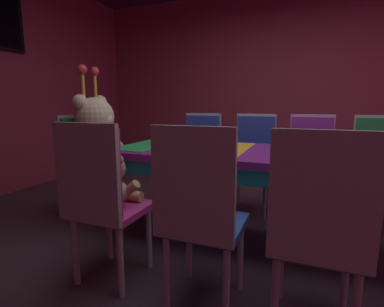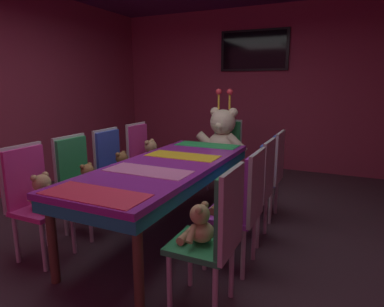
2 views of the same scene
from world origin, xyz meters
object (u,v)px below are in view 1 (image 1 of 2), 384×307
at_px(teddy_left_2, 207,198).
at_px(teddy_right_0, 381,164).
at_px(chair_right_2, 254,152).
at_px(chair_left_2, 198,204).
at_px(chair_right_3, 201,149).
at_px(king_teddy_bear, 97,139).
at_px(teddy_left_1, 318,214).
at_px(teddy_right_1, 310,158).
at_px(chair_right_0, 378,159).
at_px(chair_right_1, 310,155).
at_px(teddy_left_3, 114,184).
at_px(chair_left_1, 319,220).
at_px(chair_left_3, 98,191).
at_px(banquet_table, 271,163).
at_px(teddy_right_3, 196,153).
at_px(throne_chair, 83,156).

distance_m(teddy_left_2, teddy_right_0, 1.80).
bearing_deg(chair_right_2, chair_left_2, 0.28).
height_order(chair_left_2, teddy_right_0, chair_left_2).
relative_size(chair_left_2, chair_right_3, 1.00).
xyz_separation_m(teddy_right_0, chair_right_2, (0.13, 1.10, 0.02)).
bearing_deg(king_teddy_bear, chair_right_3, 49.31).
relative_size(chair_left_2, teddy_right_0, 3.46).
xyz_separation_m(teddy_left_1, teddy_right_0, (1.44, -0.55, 0.00)).
xyz_separation_m(teddy_left_2, teddy_right_1, (1.44, -0.53, 0.01)).
bearing_deg(chair_left_2, king_teddy_bear, 56.64).
relative_size(chair_right_0, chair_right_1, 1.00).
bearing_deg(chair_right_0, teddy_left_3, -47.32).
xyz_separation_m(teddy_left_2, chair_right_2, (1.57, 0.01, 0.02)).
height_order(chair_left_1, chair_right_0, same).
xyz_separation_m(chair_left_3, chair_right_0, (1.72, -1.70, 0.00)).
relative_size(banquet_table, teddy_left_3, 6.95).
relative_size(chair_left_3, teddy_right_1, 3.18).
height_order(chair_left_1, teddy_right_3, chair_left_1).
height_order(chair_left_1, teddy_right_1, chair_left_1).
bearing_deg(teddy_left_3, chair_left_1, -97.40).
bearing_deg(chair_left_3, chair_left_2, -90.04).
height_order(teddy_left_1, teddy_right_0, teddy_right_0).
height_order(chair_right_0, teddy_right_3, chair_right_0).
bearing_deg(teddy_right_3, chair_left_1, 36.16).
bearing_deg(chair_left_2, chair_right_3, 19.24).
relative_size(banquet_table, chair_left_1, 2.43).
relative_size(teddy_right_1, king_teddy_bear, 0.32).
bearing_deg(teddy_left_3, teddy_left_1, -90.39).
bearing_deg(teddy_right_3, teddy_right_1, 91.34).
xyz_separation_m(teddy_left_1, teddy_right_1, (1.45, 0.02, 0.01)).
bearing_deg(teddy_right_0, teddy_right_3, -89.49).
height_order(chair_left_1, throne_chair, same).
bearing_deg(teddy_right_1, teddy_left_2, -20.24).
relative_size(chair_left_1, teddy_right_0, 3.46).
xyz_separation_m(chair_right_1, teddy_right_3, (-0.17, 1.13, -0.03)).
distance_m(teddy_right_1, teddy_right_3, 1.13).
relative_size(teddy_right_0, teddy_right_1, 0.92).
relative_size(banquet_table, teddy_right_1, 7.72).
xyz_separation_m(chair_left_1, teddy_right_3, (1.56, 1.14, -0.03)).
bearing_deg(teddy_right_0, chair_right_2, -96.90).
height_order(chair_left_2, teddy_right_1, chair_left_2).
height_order(teddy_left_3, chair_right_0, chair_right_0).
relative_size(chair_right_1, teddy_right_3, 3.57).
xyz_separation_m(chair_right_0, chair_right_3, (-0.02, 1.69, 0.00)).
bearing_deg(teddy_right_0, chair_right_0, -180.00).
bearing_deg(teddy_left_2, banquet_table, -19.40).
relative_size(chair_right_2, chair_right_3, 1.00).
xyz_separation_m(banquet_table, chair_left_1, (-0.87, -0.29, -0.06)).
height_order(chair_left_2, chair_right_3, same).
height_order(teddy_left_1, chair_right_0, chair_right_0).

